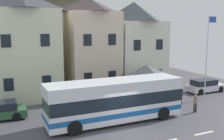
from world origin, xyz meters
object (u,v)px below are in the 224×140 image
townhouse_03 (133,45)px  pedestrian_01 (195,102)px  hilltop_castle (57,18)px  public_bench (120,91)px  townhouse_02 (89,45)px  transit_bus (115,101)px  bus_shelter (146,70)px  parked_car_03 (205,86)px  pedestrian_00 (142,99)px  townhouse_01 (23,46)px  parked_car_00 (148,91)px  flagpole (207,52)px  pedestrian_02 (152,96)px  pedestrian_03 (181,94)px

townhouse_03 → pedestrian_01: bearing=-90.7°
hilltop_castle → public_bench: hilltop_castle is taller
townhouse_02 → public_bench: bearing=-60.1°
public_bench → transit_bus: bearing=-119.1°
townhouse_03 → bus_shelter: (-1.93, -6.05, -1.99)m
transit_bus → parked_car_03: size_ratio=2.38×
parked_car_03 → pedestrian_00: (-9.09, -2.17, 0.08)m
townhouse_01 → townhouse_02: (6.87, 0.36, -0.15)m
public_bench → hilltop_castle: bearing=93.6°
pedestrian_00 → pedestrian_01: pedestrian_01 is taller
parked_car_03 → parked_car_00: bearing=173.6°
hilltop_castle → bus_shelter: hilltop_castle is taller
townhouse_01 → hilltop_castle: 20.12m
bus_shelter → parked_car_00: bus_shelter is taller
parked_car_00 → flagpole: 6.81m
transit_bus → parked_car_03: transit_bus is taller
townhouse_03 → public_bench: size_ratio=6.44×
hilltop_castle → transit_bus: (-2.30, -28.16, -6.89)m
townhouse_01 → flagpole: townhouse_01 is taller
townhouse_03 → townhouse_01: bearing=-178.4°
townhouse_02 → townhouse_03: size_ratio=1.03×
townhouse_02 → parked_car_00: size_ratio=2.43×
townhouse_03 → bus_shelter: 6.65m
pedestrian_02 → pedestrian_01: bearing=-55.9°
transit_bus → pedestrian_00: bearing=29.7°
townhouse_01 → parked_car_00: townhouse_01 is taller
parked_car_00 → pedestrian_02: pedestrian_02 is taller
parked_car_00 → pedestrian_03: 3.54m
pedestrian_00 → flagpole: (7.08, -0.01, 3.83)m
townhouse_01 → pedestrian_00: townhouse_01 is taller
bus_shelter → flagpole: 6.13m
parked_car_03 → flagpole: bearing=-133.4°
townhouse_01 → flagpole: 17.76m
townhouse_03 → public_bench: townhouse_03 is taller
transit_bus → pedestrian_02: size_ratio=6.45×
townhouse_03 → pedestrian_02: bearing=-106.3°
pedestrian_03 → public_bench: pedestrian_03 is taller
flagpole → townhouse_03: bearing=114.0°
bus_shelter → pedestrian_00: size_ratio=2.44×
pedestrian_00 → public_bench: (0.06, 4.47, -0.28)m
transit_bus → pedestrian_01: transit_bus is taller
townhouse_02 → pedestrian_00: bearing=-76.0°
bus_shelter → flagpole: size_ratio=0.45×
pedestrian_01 → pedestrian_02: (-2.14, 3.15, 0.02)m
pedestrian_01 → transit_bus: bearing=173.8°
transit_bus → pedestrian_00: size_ratio=6.99×
parked_car_00 → townhouse_03: bearing=70.9°
hilltop_castle → pedestrian_00: hilltop_castle is taller
transit_bus → pedestrian_02: bearing=26.1°
transit_bus → flagpole: size_ratio=1.29×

